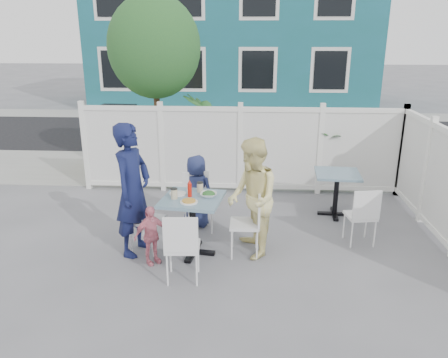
# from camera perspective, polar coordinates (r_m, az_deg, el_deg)

# --- Properties ---
(ground) EXTENTS (80.00, 80.00, 0.00)m
(ground) POSITION_cam_1_polar(r_m,az_deg,el_deg) (6.07, 0.44, -9.36)
(ground) COLOR slate
(near_sidewalk) EXTENTS (24.00, 2.60, 0.01)m
(near_sidewalk) POSITION_cam_1_polar(r_m,az_deg,el_deg) (9.59, 1.69, 1.26)
(near_sidewalk) COLOR gray
(near_sidewalk) RESTS_ON ground
(street) EXTENTS (24.00, 5.00, 0.01)m
(street) POSITION_cam_1_polar(r_m,az_deg,el_deg) (13.18, 2.24, 5.97)
(street) COLOR black
(street) RESTS_ON ground
(far_sidewalk) EXTENTS (24.00, 1.60, 0.01)m
(far_sidewalk) POSITION_cam_1_polar(r_m,az_deg,el_deg) (16.22, 2.52, 8.32)
(far_sidewalk) COLOR gray
(far_sidewalk) RESTS_ON ground
(building) EXTENTS (11.00, 6.00, 6.00)m
(building) POSITION_cam_1_polar(r_m,az_deg,el_deg) (19.38, 1.30, 18.87)
(building) COLOR #185D63
(building) RESTS_ON ground
(fence_back) EXTENTS (5.86, 0.08, 1.60)m
(fence_back) POSITION_cam_1_polar(r_m,az_deg,el_deg) (8.03, 2.11, 3.63)
(fence_back) COLOR white
(fence_back) RESTS_ON ground
(fence_right) EXTENTS (0.08, 3.66, 1.60)m
(fence_right) POSITION_cam_1_polar(r_m,az_deg,el_deg) (6.86, 26.64, -0.95)
(fence_right) COLOR white
(fence_right) RESTS_ON ground
(tree) EXTENTS (1.80, 1.62, 3.59)m
(tree) POSITION_cam_1_polar(r_m,az_deg,el_deg) (8.87, -9.11, 16.64)
(tree) COLOR #382316
(tree) RESTS_ON ground
(utility_cabinet) EXTENTS (0.72, 0.53, 1.29)m
(utility_cabinet) POSITION_cam_1_polar(r_m,az_deg,el_deg) (10.06, -13.59, 5.33)
(utility_cabinet) COLOR yellow
(utility_cabinet) RESTS_ON ground
(potted_shrub_a) EXTENTS (0.99, 0.99, 1.71)m
(potted_shrub_a) POSITION_cam_1_polar(r_m,az_deg,el_deg) (8.75, -2.82, 5.32)
(potted_shrub_a) COLOR #205528
(potted_shrub_a) RESTS_ON ground
(potted_shrub_b) EXTENTS (1.83, 1.81, 1.53)m
(potted_shrub_b) POSITION_cam_1_polar(r_m,az_deg,el_deg) (8.76, 13.99, 4.23)
(potted_shrub_b) COLOR #205528
(potted_shrub_b) RESTS_ON ground
(main_table) EXTENTS (0.86, 0.86, 0.80)m
(main_table) POSITION_cam_1_polar(r_m,az_deg,el_deg) (5.77, -4.15, -4.12)
(main_table) COLOR slate
(main_table) RESTS_ON ground
(spare_table) EXTENTS (0.73, 0.73, 0.73)m
(spare_table) POSITION_cam_1_polar(r_m,az_deg,el_deg) (7.24, 14.53, -0.44)
(spare_table) COLOR slate
(spare_table) RESTS_ON ground
(chair_left) EXTENTS (0.48, 0.49, 0.90)m
(chair_left) POSITION_cam_1_polar(r_m,az_deg,el_deg) (6.03, -10.72, -4.43)
(chair_left) COLOR white
(chair_left) RESTS_ON ground
(chair_right) EXTENTS (0.39, 0.41, 0.89)m
(chair_right) POSITION_cam_1_polar(r_m,az_deg,el_deg) (5.79, 3.50, -5.13)
(chair_right) COLOR white
(chair_right) RESTS_ON ground
(chair_back) EXTENTS (0.49, 0.48, 0.88)m
(chair_back) POSITION_cam_1_polar(r_m,az_deg,el_deg) (6.55, -3.52, -2.39)
(chair_back) COLOR white
(chair_back) RESTS_ON ground
(chair_near) EXTENTS (0.42, 0.41, 0.88)m
(chair_near) POSITION_cam_1_polar(r_m,az_deg,el_deg) (5.16, -5.53, -8.35)
(chair_near) COLOR white
(chair_near) RESTS_ON ground
(chair_spare) EXTENTS (0.43, 0.42, 0.84)m
(chair_spare) POSITION_cam_1_polar(r_m,az_deg,el_deg) (6.33, 17.70, -4.20)
(chair_spare) COLOR white
(chair_spare) RESTS_ON ground
(man) EXTENTS (0.59, 0.74, 1.78)m
(man) POSITION_cam_1_polar(r_m,az_deg,el_deg) (5.83, -11.84, -1.41)
(man) COLOR #131942
(man) RESTS_ON ground
(woman) EXTENTS (0.77, 0.89, 1.59)m
(woman) POSITION_cam_1_polar(r_m,az_deg,el_deg) (5.69, 3.69, -2.56)
(woman) COLOR #F2DC4B
(woman) RESTS_ON ground
(boy) EXTENTS (0.64, 0.52, 1.12)m
(boy) POSITION_cam_1_polar(r_m,az_deg,el_deg) (6.65, -3.60, -1.58)
(boy) COLOR navy
(boy) RESTS_ON ground
(toddler) EXTENTS (0.47, 0.45, 0.79)m
(toddler) POSITION_cam_1_polar(r_m,az_deg,el_deg) (5.68, -9.56, -7.26)
(toddler) COLOR pink
(toddler) RESTS_ON ground
(plate_main) EXTENTS (0.23, 0.23, 0.01)m
(plate_main) POSITION_cam_1_polar(r_m,az_deg,el_deg) (5.55, -4.60, -2.99)
(plate_main) COLOR white
(plate_main) RESTS_ON main_table
(plate_side) EXTENTS (0.22, 0.22, 0.02)m
(plate_side) POSITION_cam_1_polar(r_m,az_deg,el_deg) (5.84, -6.06, -1.92)
(plate_side) COLOR white
(plate_side) RESTS_ON main_table
(salad_bowl) EXTENTS (0.22, 0.22, 0.05)m
(salad_bowl) POSITION_cam_1_polar(r_m,az_deg,el_deg) (5.71, -2.02, -2.07)
(salad_bowl) COLOR white
(salad_bowl) RESTS_ON main_table
(coffee_cup_a) EXTENTS (0.09, 0.09, 0.13)m
(coffee_cup_a) POSITION_cam_1_polar(r_m,az_deg,el_deg) (5.67, -6.53, -1.95)
(coffee_cup_a) COLOR beige
(coffee_cup_a) RESTS_ON main_table
(coffee_cup_b) EXTENTS (0.08, 0.08, 0.13)m
(coffee_cup_b) POSITION_cam_1_polar(r_m,az_deg,el_deg) (5.88, -3.15, -1.11)
(coffee_cup_b) COLOR beige
(coffee_cup_b) RESTS_ON main_table
(ketchup_bottle) EXTENTS (0.06, 0.06, 0.18)m
(ketchup_bottle) POSITION_cam_1_polar(r_m,az_deg,el_deg) (5.71, -4.51, -1.44)
(ketchup_bottle) COLOR red
(ketchup_bottle) RESTS_ON main_table
(salt_shaker) EXTENTS (0.03, 0.03, 0.07)m
(salt_shaker) POSITION_cam_1_polar(r_m,az_deg,el_deg) (5.91, -4.73, -1.32)
(salt_shaker) COLOR white
(salt_shaker) RESTS_ON main_table
(pepper_shaker) EXTENTS (0.03, 0.03, 0.07)m
(pepper_shaker) POSITION_cam_1_polar(r_m,az_deg,el_deg) (5.93, -4.42, -1.28)
(pepper_shaker) COLOR black
(pepper_shaker) RESTS_ON main_table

